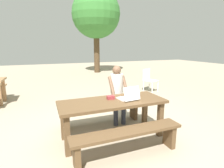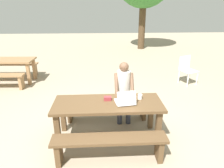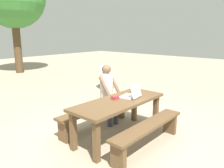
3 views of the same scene
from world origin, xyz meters
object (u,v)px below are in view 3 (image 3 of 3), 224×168
Objects in this scene: picnic_table_front at (119,106)px; laptop at (132,94)px; small_pouch at (115,98)px; plastic_chair at (106,76)px; coffee_mug at (133,91)px; person_seated at (108,91)px.

laptop is (0.30, -0.05, 0.17)m from picnic_table_front.
laptop reaches higher than small_pouch.
laptop is 0.43× the size of plastic_chair.
coffee_mug is (0.29, 0.17, -0.02)m from laptop.
coffee_mug reaches higher than picnic_table_front.
picnic_table_front is at bearing -156.24° from plastic_chair.
picnic_table_front is 1.51× the size of person_seated.
laptop is at bearing -10.30° from picnic_table_front.
laptop reaches higher than coffee_mug.
person_seated is (0.34, 0.49, -0.02)m from small_pouch.
small_pouch is (0.00, 0.10, 0.14)m from picnic_table_front.
plastic_chair is (1.97, 2.59, -0.30)m from coffee_mug.
coffee_mug is 0.07× the size of person_seated.
plastic_chair is at bearing 46.53° from picnic_table_front.
plastic_chair is (2.21, 2.11, -0.27)m from person_seated.
coffee_mug is 3.27m from plastic_chair.
person_seated is at bearing 59.66° from picnic_table_front.
small_pouch is 0.10× the size of person_seated.
small_pouch is at bearing -34.95° from laptop.
small_pouch is 1.47× the size of coffee_mug.
person_seated is (0.35, 0.59, 0.12)m from picnic_table_front.
person_seated reaches higher than coffee_mug.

